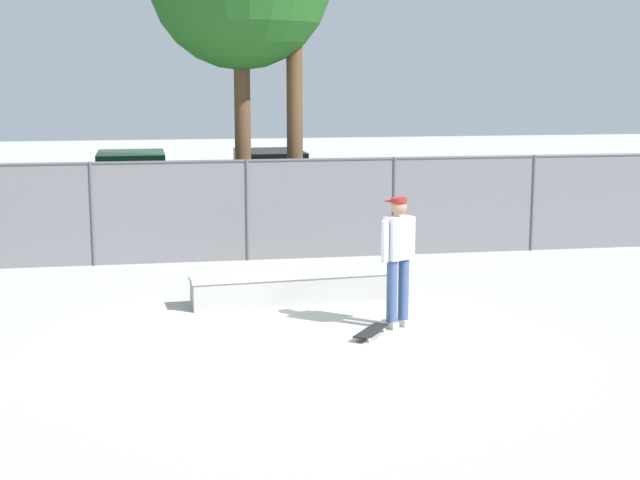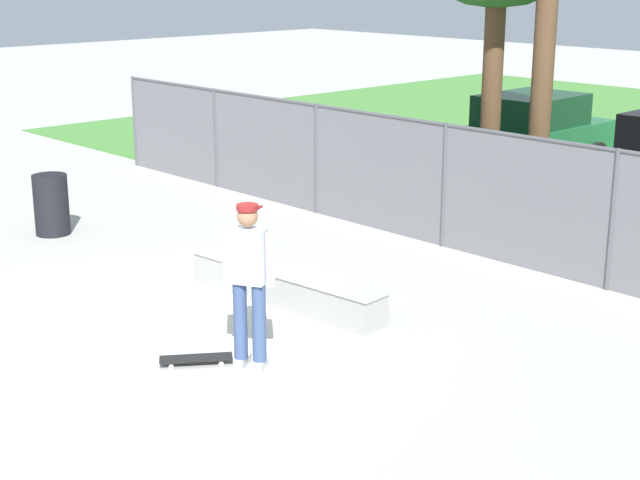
# 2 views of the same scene
# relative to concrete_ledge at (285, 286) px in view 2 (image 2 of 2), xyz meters

# --- Properties ---
(ground_plane) EXTENTS (80.00, 80.00, 0.00)m
(ground_plane) POSITION_rel_concrete_ledge_xyz_m (-0.30, -1.90, -0.24)
(ground_plane) COLOR #ADAAA3
(concrete_ledge) EXTENTS (3.12, 0.73, 0.48)m
(concrete_ledge) POSITION_rel_concrete_ledge_xyz_m (0.00, 0.00, 0.00)
(concrete_ledge) COLOR #999993
(concrete_ledge) RESTS_ON ground
(skateboarder) EXTENTS (0.54, 0.40, 1.84)m
(skateboarder) POSITION_rel_concrete_ledge_xyz_m (1.29, -1.64, 0.79)
(skateboarder) COLOR beige
(skateboarder) RESTS_ON ground
(skateboard) EXTENTS (0.63, 0.77, 0.09)m
(skateboard) POSITION_rel_concrete_ledge_xyz_m (0.81, -2.03, -0.17)
(skateboard) COLOR black
(skateboard) RESTS_ON ground
(chainlink_fence) EXTENTS (17.35, 0.07, 1.94)m
(chainlink_fence) POSITION_rel_concrete_ledge_xyz_m (-0.30, 3.54, 0.81)
(chainlink_fence) COLOR #4C4C51
(chainlink_fence) RESTS_ON ground
(car_green) EXTENTS (2.06, 4.22, 1.66)m
(car_green) POSITION_rel_concrete_ledge_xyz_m (-2.56, 8.98, 0.59)
(car_green) COLOR #1E6638
(car_green) RESTS_ON ground
(trash_bin) EXTENTS (0.56, 0.56, 0.99)m
(trash_bin) POSITION_rel_concrete_ledge_xyz_m (-5.12, -0.55, 0.25)
(trash_bin) COLOR black
(trash_bin) RESTS_ON ground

